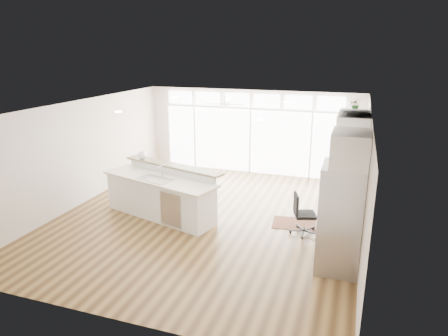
% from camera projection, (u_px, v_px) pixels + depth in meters
% --- Properties ---
extents(floor, '(7.00, 8.00, 0.02)m').
position_uv_depth(floor, '(208.00, 218.00, 9.71)').
color(floor, '#493016').
rests_on(floor, ground).
extents(ceiling, '(7.00, 8.00, 0.02)m').
position_uv_depth(ceiling, '(206.00, 107.00, 8.93)').
color(ceiling, white).
rests_on(ceiling, wall_back).
extents(wall_back, '(7.00, 0.04, 2.70)m').
position_uv_depth(wall_back, '(251.00, 132.00, 12.94)').
color(wall_back, beige).
rests_on(wall_back, floor).
extents(wall_front, '(7.00, 0.04, 2.70)m').
position_uv_depth(wall_front, '(106.00, 239.00, 5.69)').
color(wall_front, beige).
rests_on(wall_front, floor).
extents(wall_left, '(0.04, 8.00, 2.70)m').
position_uv_depth(wall_left, '(82.00, 153.00, 10.39)').
color(wall_left, beige).
rests_on(wall_left, floor).
extents(wall_right, '(0.04, 8.00, 2.70)m').
position_uv_depth(wall_right, '(365.00, 180.00, 8.24)').
color(wall_right, beige).
rests_on(wall_right, floor).
extents(glass_wall, '(5.80, 0.06, 2.08)m').
position_uv_depth(glass_wall, '(250.00, 141.00, 12.98)').
color(glass_wall, white).
rests_on(glass_wall, wall_back).
extents(transom_row, '(5.90, 0.06, 0.40)m').
position_uv_depth(transom_row, '(251.00, 100.00, 12.59)').
color(transom_row, white).
rests_on(transom_row, wall_back).
extents(desk_window, '(0.04, 0.85, 0.85)m').
position_uv_depth(desk_window, '(364.00, 166.00, 8.47)').
color(desk_window, white).
rests_on(desk_window, wall_right).
extents(ceiling_fan, '(1.16, 1.16, 0.32)m').
position_uv_depth(ceiling_fan, '(225.00, 101.00, 11.68)').
color(ceiling_fan, white).
rests_on(ceiling_fan, ceiling).
extents(recessed_lights, '(3.40, 3.00, 0.02)m').
position_uv_depth(recessed_lights, '(209.00, 106.00, 9.11)').
color(recessed_lights, beige).
rests_on(recessed_lights, ceiling).
extents(oven_cabinet, '(0.64, 1.20, 2.50)m').
position_uv_depth(oven_cabinet, '(351.00, 161.00, 10.01)').
color(oven_cabinet, white).
rests_on(oven_cabinet, floor).
extents(desk_nook, '(0.72, 1.30, 0.76)m').
position_uv_depth(desk_nook, '(343.00, 215.00, 8.91)').
color(desk_nook, white).
rests_on(desk_nook, floor).
extents(upper_cabinets, '(0.64, 1.30, 0.64)m').
position_uv_depth(upper_cabinets, '(353.00, 128.00, 8.33)').
color(upper_cabinets, white).
rests_on(upper_cabinets, wall_right).
extents(refrigerator, '(0.76, 0.90, 2.00)m').
position_uv_depth(refrigerator, '(340.00, 218.00, 7.24)').
color(refrigerator, '#B1B2B6').
rests_on(refrigerator, floor).
extents(fridge_cabinet, '(0.64, 0.90, 0.60)m').
position_uv_depth(fridge_cabinet, '(350.00, 149.00, 6.84)').
color(fridge_cabinet, white).
rests_on(fridge_cabinet, wall_right).
extents(framed_photos, '(0.06, 0.22, 0.80)m').
position_uv_depth(framed_photos, '(363.00, 165.00, 9.07)').
color(framed_photos, black).
rests_on(framed_photos, wall_right).
extents(kitchen_island, '(3.23, 1.94, 1.21)m').
position_uv_depth(kitchen_island, '(160.00, 193.00, 9.63)').
color(kitchen_island, white).
rests_on(kitchen_island, floor).
extents(rug, '(1.07, 0.83, 0.01)m').
position_uv_depth(rug, '(294.00, 223.00, 9.37)').
color(rug, '#3C1D13').
rests_on(rug, floor).
extents(office_chair, '(0.60, 0.58, 0.93)m').
position_uv_depth(office_chair, '(305.00, 214.00, 8.75)').
color(office_chair, black).
rests_on(office_chair, floor).
extents(fishbowl, '(0.28, 0.28, 0.22)m').
position_uv_depth(fishbowl, '(142.00, 155.00, 10.26)').
color(fishbowl, silver).
rests_on(fishbowl, kitchen_island).
extents(monitor, '(0.11, 0.47, 0.39)m').
position_uv_depth(monitor, '(341.00, 191.00, 8.77)').
color(monitor, black).
rests_on(monitor, desk_nook).
extents(keyboard, '(0.16, 0.30, 0.01)m').
position_uv_depth(keyboard, '(333.00, 198.00, 8.87)').
color(keyboard, silver).
rests_on(keyboard, desk_nook).
extents(potted_plant, '(0.29, 0.32, 0.24)m').
position_uv_depth(potted_plant, '(356.00, 106.00, 9.61)').
color(potted_plant, '#275C28').
rests_on(potted_plant, oven_cabinet).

